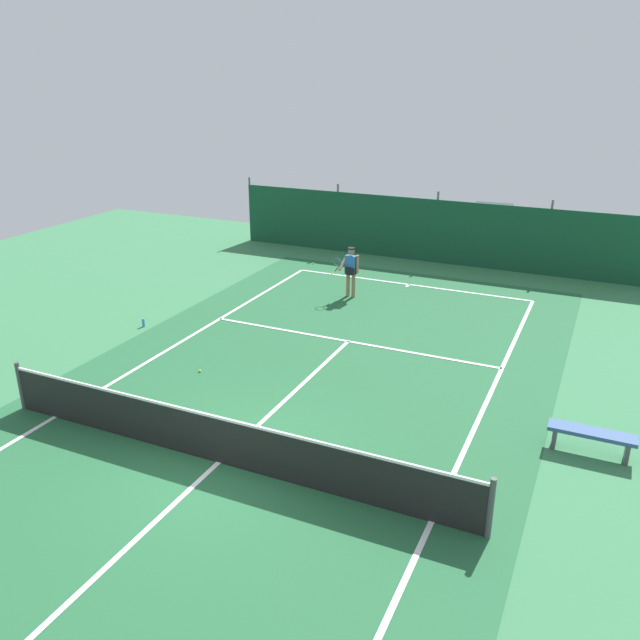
% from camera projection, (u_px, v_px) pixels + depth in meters
% --- Properties ---
extents(ground_plane, '(36.00, 36.00, 0.00)m').
position_uv_depth(ground_plane, '(219.00, 463.00, 12.21)').
color(ground_plane, '#387A4C').
extents(court_surface, '(11.02, 26.60, 0.01)m').
position_uv_depth(court_surface, '(219.00, 462.00, 12.21)').
color(court_surface, '#236038').
rests_on(court_surface, ground).
extents(tennis_net, '(10.12, 0.10, 1.10)m').
position_uv_depth(tennis_net, '(217.00, 439.00, 12.02)').
color(tennis_net, black).
rests_on(tennis_net, ground).
extents(back_fence, '(16.30, 0.98, 2.70)m').
position_uv_depth(back_fence, '(438.00, 242.00, 25.12)').
color(back_fence, '#14472D').
rests_on(back_fence, ground).
extents(tennis_player, '(0.75, 0.73, 1.64)m').
position_uv_depth(tennis_player, '(351.00, 268.00, 20.78)').
color(tennis_player, '#9E7051').
rests_on(tennis_player, ground).
extents(tennis_ball_near_player, '(0.07, 0.07, 0.07)m').
position_uv_depth(tennis_ball_near_player, '(332.00, 273.00, 23.43)').
color(tennis_ball_near_player, '#CCDB33').
rests_on(tennis_ball_near_player, ground).
extents(tennis_ball_midcourt, '(0.07, 0.07, 0.07)m').
position_uv_depth(tennis_ball_midcourt, '(313.00, 263.00, 24.65)').
color(tennis_ball_midcourt, '#CCDB33').
rests_on(tennis_ball_midcourt, ground).
extents(tennis_ball_by_sideline, '(0.07, 0.07, 0.07)m').
position_uv_depth(tennis_ball_by_sideline, '(200.00, 371.00, 15.84)').
color(tennis_ball_by_sideline, '#CCDB33').
rests_on(tennis_ball_by_sideline, ground).
extents(parked_car, '(2.19, 4.29, 1.68)m').
position_uv_depth(parked_car, '(490.00, 227.00, 26.85)').
color(parked_car, black).
rests_on(parked_car, ground).
extents(courtside_bench, '(1.60, 0.40, 0.49)m').
position_uv_depth(courtside_bench, '(591.00, 436.00, 12.38)').
color(courtside_bench, '#335184').
rests_on(courtside_bench, ground).
extents(water_bottle, '(0.08, 0.08, 0.24)m').
position_uv_depth(water_bottle, '(143.00, 323.00, 18.63)').
color(water_bottle, '#338CD8').
rests_on(water_bottle, ground).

